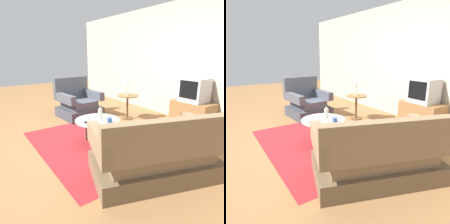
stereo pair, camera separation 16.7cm
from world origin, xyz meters
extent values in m
plane|color=olive|center=(0.00, 0.00, 0.00)|extent=(16.00, 16.00, 0.00)
cube|color=#BCB29E|center=(0.00, 2.40, 1.35)|extent=(9.00, 0.12, 2.70)
cube|color=maroon|center=(0.10, -0.06, 0.00)|extent=(2.50, 1.99, 0.00)
cube|color=#3E424B|center=(-1.52, 0.40, 0.12)|extent=(0.96, 0.99, 0.24)
cube|color=#4C515B|center=(-1.52, 0.40, 0.33)|extent=(0.80, 0.70, 0.18)
cube|color=#4C515B|center=(-1.90, 0.37, 0.69)|extent=(0.21, 0.93, 0.54)
cube|color=#4C515B|center=(-1.49, 0.01, 0.52)|extent=(0.91, 0.20, 0.20)
cube|color=#4C515B|center=(-1.55, 0.79, 0.52)|extent=(0.91, 0.20, 0.20)
cube|color=brown|center=(1.37, 0.01, 0.12)|extent=(1.35, 1.79, 0.24)
cube|color=#846B4C|center=(1.37, 0.01, 0.33)|extent=(1.12, 1.48, 0.18)
cube|color=#846B4C|center=(1.71, -0.11, 0.65)|extent=(0.67, 1.54, 0.46)
cube|color=#846B4C|center=(1.61, 0.69, 0.55)|extent=(0.86, 0.42, 0.26)
cube|color=#846B4C|center=(1.12, -0.67, 0.55)|extent=(0.86, 0.42, 0.26)
cylinder|color=#B2C6C1|center=(0.10, -0.06, 0.42)|extent=(0.77, 0.77, 0.02)
cylinder|color=#4C4742|center=(0.07, 0.17, 0.21)|extent=(0.04, 0.04, 0.41)
cylinder|color=#4C4742|center=(-0.11, -0.18, 0.21)|extent=(0.04, 0.04, 0.41)
cylinder|color=#4C4742|center=(0.29, -0.20, 0.21)|extent=(0.04, 0.04, 0.41)
cylinder|color=olive|center=(-0.67, 1.26, 0.57)|extent=(0.50, 0.50, 0.02)
cylinder|color=brown|center=(-0.67, 1.26, 0.28)|extent=(0.05, 0.05, 0.56)
cylinder|color=brown|center=(-0.67, 1.26, 0.01)|extent=(0.28, 0.28, 0.02)
cube|color=olive|center=(0.57, 2.05, 0.28)|extent=(0.85, 0.49, 0.55)
sphere|color=black|center=(0.47, 1.80, 0.31)|extent=(0.02, 0.02, 0.02)
sphere|color=black|center=(0.67, 1.80, 0.31)|extent=(0.02, 0.02, 0.02)
cube|color=#B7B7BC|center=(0.57, 2.05, 0.80)|extent=(0.50, 0.46, 0.50)
cube|color=black|center=(0.57, 1.82, 0.83)|extent=(0.40, 0.01, 0.36)
cylinder|color=#9E937A|center=(-0.64, 1.25, 0.60)|extent=(0.12, 0.12, 0.02)
cylinder|color=#9E937A|center=(-0.64, 1.25, 0.76)|extent=(0.02, 0.02, 0.31)
cone|color=beige|center=(-0.64, 1.25, 0.99)|extent=(0.26, 0.26, 0.16)
cylinder|color=beige|center=(0.06, 0.03, 0.51)|extent=(0.08, 0.08, 0.16)
cone|color=beige|center=(0.06, 0.03, 0.62)|extent=(0.07, 0.07, 0.05)
cylinder|color=#335184|center=(0.34, 0.02, 0.47)|extent=(0.09, 0.09, 0.08)
torus|color=#335184|center=(0.40, 0.02, 0.47)|extent=(0.06, 0.01, 0.06)
cube|color=black|center=(0.18, -0.29, 0.44)|extent=(0.16, 0.09, 0.02)
cube|color=#B2B2B7|center=(-0.05, -0.16, 0.44)|extent=(0.15, 0.06, 0.02)
camera|label=1|loc=(2.94, -1.80, 1.54)|focal=32.22mm
camera|label=2|loc=(3.04, -1.66, 1.54)|focal=32.22mm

